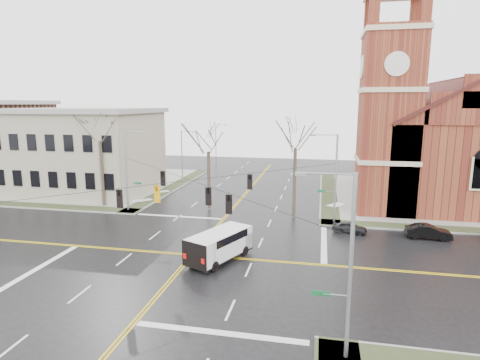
% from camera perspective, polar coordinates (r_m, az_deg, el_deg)
% --- Properties ---
extents(ground, '(120.00, 120.00, 0.00)m').
position_cam_1_polar(ground, '(33.41, -6.77, -10.53)').
color(ground, black).
rests_on(ground, ground).
extents(sidewalks, '(80.00, 80.00, 0.17)m').
position_cam_1_polar(sidewalks, '(33.39, -6.77, -10.41)').
color(sidewalks, gray).
rests_on(sidewalks, ground).
extents(road_markings, '(100.00, 100.00, 0.01)m').
position_cam_1_polar(road_markings, '(33.41, -6.77, -10.52)').
color(road_markings, gold).
rests_on(road_markings, ground).
extents(church, '(24.28, 27.48, 27.50)m').
position_cam_1_polar(church, '(56.37, 26.89, 5.91)').
color(church, maroon).
rests_on(church, ground).
extents(civic_building_a, '(18.00, 14.00, 11.00)m').
position_cam_1_polar(civic_building_a, '(59.30, -21.22, 3.68)').
color(civic_building_a, '#A29A80').
rests_on(civic_building_a, ground).
extents(signal_pole_ne, '(2.75, 0.22, 9.00)m').
position_cam_1_polar(signal_pole_ne, '(41.64, 13.23, 0.61)').
color(signal_pole_ne, gray).
rests_on(signal_pole_ne, ground).
extents(signal_pole_nw, '(2.75, 0.22, 9.00)m').
position_cam_1_polar(signal_pole_nw, '(46.75, -15.71, 1.59)').
color(signal_pole_nw, gray).
rests_on(signal_pole_nw, ground).
extents(signal_pole_se, '(2.75, 0.22, 9.00)m').
position_cam_1_polar(signal_pole_se, '(19.42, 14.96, -11.25)').
color(signal_pole_se, gray).
rests_on(signal_pole_se, ground).
extents(span_wires, '(23.02, 23.02, 0.03)m').
position_cam_1_polar(span_wires, '(31.69, -7.01, -0.03)').
color(span_wires, black).
rests_on(span_wires, ground).
extents(traffic_signals, '(8.21, 8.26, 1.30)m').
position_cam_1_polar(traffic_signals, '(31.23, -7.37, -1.61)').
color(traffic_signals, black).
rests_on(traffic_signals, ground).
extents(streetlight_north_a, '(2.30, 0.20, 8.00)m').
position_cam_1_polar(streetlight_north_a, '(61.56, -8.14, 3.57)').
color(streetlight_north_a, gray).
rests_on(streetlight_north_a, ground).
extents(streetlight_north_b, '(2.30, 0.20, 8.00)m').
position_cam_1_polar(streetlight_north_b, '(80.56, -3.35, 5.35)').
color(streetlight_north_b, gray).
rests_on(streetlight_north_b, ground).
extents(cargo_van, '(4.53, 6.40, 2.28)m').
position_cam_1_polar(cargo_van, '(31.91, -2.67, -8.92)').
color(cargo_van, silver).
rests_on(cargo_van, ground).
extents(parked_car_a, '(3.37, 1.90, 1.08)m').
position_cam_1_polar(parked_car_a, '(39.78, 15.34, -6.50)').
color(parked_car_a, black).
rests_on(parked_car_a, ground).
extents(parked_car_b, '(4.00, 1.49, 1.31)m').
position_cam_1_polar(parked_car_b, '(40.54, 25.21, -6.68)').
color(parked_car_b, black).
rests_on(parked_car_b, ground).
extents(tree_nw_far, '(4.00, 4.00, 11.58)m').
position_cam_1_polar(tree_nw_far, '(49.34, -19.32, 5.87)').
color(tree_nw_far, '#332A20').
rests_on(tree_nw_far, ground).
extents(tree_nw_near, '(4.00, 4.00, 9.89)m').
position_cam_1_polar(tree_nw_near, '(45.70, -4.52, 4.58)').
color(tree_nw_near, '#332A20').
rests_on(tree_nw_near, ground).
extents(tree_ne, '(4.00, 4.00, 10.98)m').
position_cam_1_polar(tree_ne, '(42.76, 7.89, 5.13)').
color(tree_ne, '#332A20').
rests_on(tree_ne, ground).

